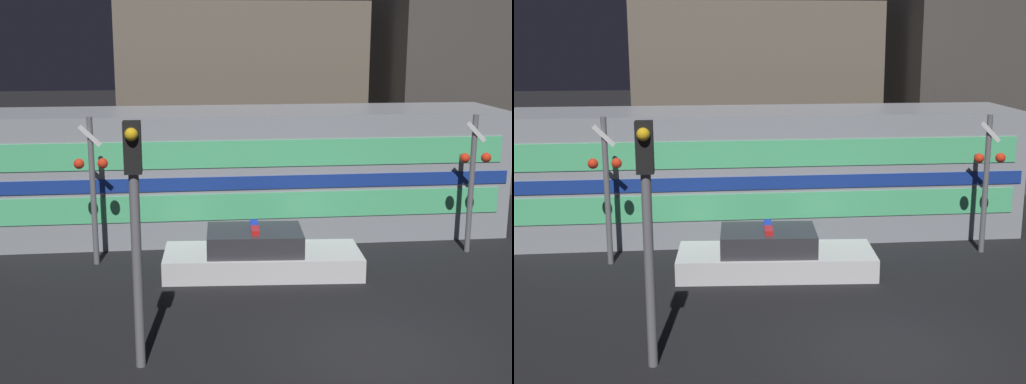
# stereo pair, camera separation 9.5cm
# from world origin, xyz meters

# --- Properties ---
(ground_plane) EXTENTS (120.00, 120.00, 0.00)m
(ground_plane) POSITION_xyz_m (0.00, 0.00, 0.00)
(ground_plane) COLOR black
(train) EXTENTS (14.85, 2.99, 3.71)m
(train) POSITION_xyz_m (-1.55, 8.42, 1.86)
(train) COLOR #999EA5
(train) RESTS_ON ground_plane
(police_car) EXTENTS (5.03, 2.16, 1.25)m
(police_car) POSITION_xyz_m (-1.70, 4.74, 0.45)
(police_car) COLOR silver
(police_car) RESTS_ON ground_plane
(crossing_signal_near) EXTENTS (0.86, 0.36, 3.81)m
(crossing_signal_near) POSITION_xyz_m (4.20, 5.79, 2.17)
(crossing_signal_near) COLOR slate
(crossing_signal_near) RESTS_ON ground_plane
(crossing_signal_far) EXTENTS (0.86, 0.36, 3.87)m
(crossing_signal_far) POSITION_xyz_m (-5.88, 5.85, 2.20)
(crossing_signal_far) COLOR slate
(crossing_signal_far) RESTS_ON ground_plane
(traffic_light_corner) EXTENTS (0.30, 0.46, 4.51)m
(traffic_light_corner) POSITION_xyz_m (-4.46, -0.11, 2.83)
(traffic_light_corner) COLOR slate
(traffic_light_corner) RESTS_ON ground_plane
(building_left) EXTENTS (9.44, 5.23, 7.02)m
(building_left) POSITION_xyz_m (-1.17, 16.81, 3.51)
(building_left) COLOR #726656
(building_left) RESTS_ON ground_plane
(building_center) EXTENTS (7.76, 5.97, 8.74)m
(building_center) POSITION_xyz_m (8.22, 15.23, 4.37)
(building_center) COLOR #47423D
(building_center) RESTS_ON ground_plane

